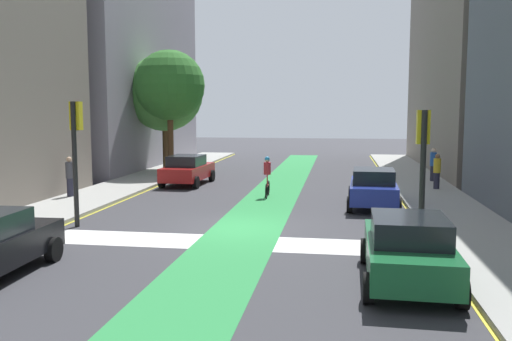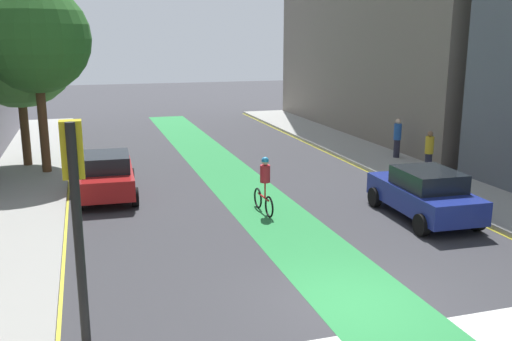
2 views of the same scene
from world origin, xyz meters
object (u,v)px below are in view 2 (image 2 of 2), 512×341
street_tree_far (36,39)px  traffic_signal_near_left (76,197)px  car_blue_right_far (424,193)px  pedestrian_sidewalk_right_a (397,138)px  cyclist_in_lane (264,184)px  street_tree_near (17,49)px  car_red_left_far (106,175)px  pedestrian_sidewalk_right_b (429,151)px

street_tree_far → traffic_signal_near_left: bearing=-84.5°
car_blue_right_far → pedestrian_sidewalk_right_a: size_ratio=2.40×
traffic_signal_near_left → car_blue_right_far: (10.10, 5.16, -2.14)m
car_blue_right_far → cyclist_in_lane: cyclist_in_lane is taller
pedestrian_sidewalk_right_a → street_tree_far: (-15.10, 1.71, 4.35)m
car_blue_right_far → street_tree_near: 17.04m
car_red_left_far → pedestrian_sidewalk_right_a: pedestrian_sidewalk_right_a is taller
car_blue_right_far → street_tree_far: street_tree_far is taller
street_tree_far → pedestrian_sidewalk_right_a: bearing=-6.5°
pedestrian_sidewalk_right_b → street_tree_near: 17.30m
pedestrian_sidewalk_right_a → pedestrian_sidewalk_right_b: bearing=-96.2°
street_tree_far → pedestrian_sidewalk_right_b: bearing=-17.6°
pedestrian_sidewalk_right_a → pedestrian_sidewalk_right_b: (-0.32, -2.98, -0.05)m
traffic_signal_near_left → pedestrian_sidewalk_right_a: (13.71, 12.85, -1.88)m
traffic_signal_near_left → street_tree_far: size_ratio=0.57×
car_red_left_far → pedestrian_sidewalk_right_b: size_ratio=2.52×
traffic_signal_near_left → street_tree_far: street_tree_far is taller
car_blue_right_far → street_tree_far: size_ratio=0.58×
traffic_signal_near_left → pedestrian_sidewalk_right_a: traffic_signal_near_left is taller
traffic_signal_near_left → pedestrian_sidewalk_right_b: (13.39, 9.88, -1.93)m
traffic_signal_near_left → car_red_left_far: (0.81, 10.52, -2.14)m
cyclist_in_lane → pedestrian_sidewalk_right_a: 10.02m
cyclist_in_lane → street_tree_near: street_tree_near is taller
traffic_signal_near_left → cyclist_in_lane: size_ratio=2.26×
traffic_signal_near_left → car_red_left_far: bearing=85.6°
car_red_left_far → pedestrian_sidewalk_right_b: 12.59m
car_red_left_far → street_tree_far: 6.51m
car_red_left_far → pedestrian_sidewalk_right_b: bearing=-2.9°
car_blue_right_far → street_tree_near: street_tree_near is taller
car_blue_right_far → street_tree_near: (-12.34, 10.97, 4.22)m
cyclist_in_lane → traffic_signal_near_left: bearing=-128.0°
traffic_signal_near_left → car_red_left_far: size_ratio=0.98×
street_tree_near → street_tree_far: street_tree_far is taller
cyclist_in_lane → street_tree_far: size_ratio=0.25×
pedestrian_sidewalk_right_a → car_blue_right_far: bearing=-115.1°
pedestrian_sidewalk_right_a → pedestrian_sidewalk_right_b: 2.99m
car_red_left_far → street_tree_near: (-3.05, 5.61, 4.22)m
car_red_left_far → street_tree_near: size_ratio=0.58×
car_blue_right_far → car_red_left_far: (-9.29, 5.36, 0.00)m
pedestrian_sidewalk_right_b → cyclist_in_lane: bearing=-160.3°
street_tree_far → street_tree_near: bearing=118.5°
car_red_left_far → cyclist_in_lane: bearing=-36.2°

